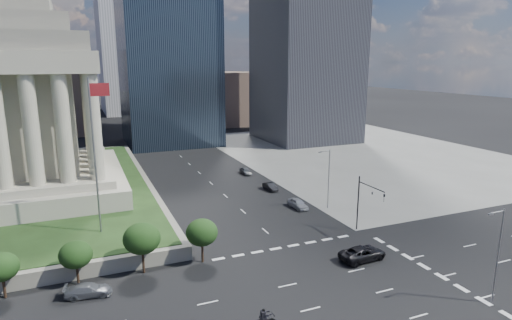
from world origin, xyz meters
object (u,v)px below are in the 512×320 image
flagpole (95,148)px  pickup_truck (363,253)px  war_memorial (4,77)px  street_lamp_south (497,251)px  street_lamp_north (328,176)px  parked_sedan_mid (270,187)px  parked_sedan_far (246,171)px  motorcycle_trail (262,318)px  traffic_signal_ne (366,198)px  suv_grey (88,290)px  parked_sedan_near (298,204)px

flagpole → pickup_truck: 35.89m
war_memorial → pickup_truck: war_memorial is taller
street_lamp_south → street_lamp_north: 31.00m
pickup_truck → parked_sedan_mid: 31.16m
pickup_truck → parked_sedan_far: pickup_truck is taller
street_lamp_north → motorcycle_trail: (-22.90, -25.95, -4.68)m
street_lamp_north → traffic_signal_ne: bearing=-94.2°
street_lamp_north → pickup_truck: street_lamp_north is taller
parked_sedan_mid → suv_grey: bearing=-143.8°
flagpole → parked_sedan_mid: (30.83, 14.15, -12.44)m
flagpole → pickup_truck: (29.14, -16.96, -12.27)m
war_memorial → parked_sedan_near: bearing=-26.0°
war_memorial → street_lamp_north: bearing=-25.9°
parked_sedan_near → motorcycle_trail: 33.58m
traffic_signal_ne → motorcycle_trail: (-22.07, -14.65, -4.27)m
pickup_truck → parked_sedan_mid: size_ratio=1.48×
parked_sedan_far → motorcycle_trail: 55.18m
pickup_truck → suv_grey: bearing=77.7°
suv_grey → street_lamp_south: bearing=-105.8°
suv_grey → motorcycle_trail: size_ratio=1.80×
flagpole → street_lamp_north: (35.16, 1.00, -7.45)m
war_memorial → street_lamp_south: 73.51m
street_lamp_north → parked_sedan_near: street_lamp_north is taller
flagpole → motorcycle_trail: size_ratio=7.63×
war_memorial → parked_sedan_far: bearing=4.0°
flagpole → parked_sedan_mid: 36.13m
street_lamp_north → parked_sedan_near: 6.83m
street_lamp_south → motorcycle_trail: street_lamp_south is taller
war_memorial → pickup_truck: (41.32, -40.96, -20.56)m
traffic_signal_ne → parked_sedan_far: size_ratio=1.86×
traffic_signal_ne → suv_grey: 36.93m
street_lamp_south → parked_sedan_near: street_lamp_south is taller
war_memorial → flagpole: size_ratio=1.95×
street_lamp_north → parked_sedan_mid: size_ratio=2.44×
war_memorial → street_lamp_north: 54.92m
war_memorial → parked_sedan_far: size_ratio=9.05×
street_lamp_north → suv_grey: size_ratio=2.12×
street_lamp_south → pickup_truck: street_lamp_south is taller
parked_sedan_far → motorcycle_trail: bearing=-107.9°
parked_sedan_near → parked_sedan_mid: (0.00, 11.13, -0.11)m
traffic_signal_ne → motorcycle_trail: 26.83m
suv_grey → motorcycle_trail: (14.48, -11.95, 0.29)m
traffic_signal_ne → street_lamp_north: bearing=85.8°
traffic_signal_ne → suv_grey: traffic_signal_ne is taller
suv_grey → parked_sedan_mid: (33.05, 27.15, -0.01)m
war_memorial → pickup_truck: bearing=-44.8°
street_lamp_south → parked_sedan_far: size_ratio=2.32×
war_memorial → suv_grey: 43.56m
motorcycle_trail → flagpole: bearing=120.4°
traffic_signal_ne → street_lamp_south: street_lamp_south is taller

